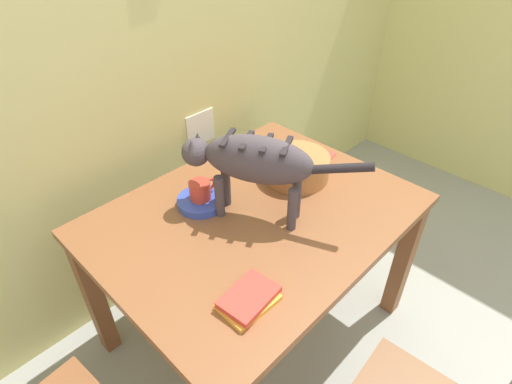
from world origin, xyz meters
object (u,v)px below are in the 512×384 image
object	(u,v)px
saucer_bowl	(201,201)
cat	(253,162)
book_stack	(249,299)
wicker_basket	(297,166)
magazine	(304,161)
dining_table	(256,229)
coffee_mug	(200,190)

from	to	relation	value
saucer_bowl	cat	bearing A→B (deg)	-61.90
saucer_bowl	book_stack	xyz separation A→B (m)	(-0.21, -0.48, 0.00)
book_stack	wicker_basket	size ratio (longest dim) A/B	0.67
saucer_bowl	magazine	world-z (taller)	saucer_bowl
wicker_basket	dining_table	bearing A→B (deg)	-171.72
dining_table	magazine	xyz separation A→B (m)	(0.42, 0.09, 0.09)
cat	magazine	xyz separation A→B (m)	(0.44, 0.09, -0.24)
dining_table	saucer_bowl	bearing A→B (deg)	121.89
dining_table	saucer_bowl	size ratio (longest dim) A/B	6.43
saucer_bowl	magazine	xyz separation A→B (m)	(0.54, -0.10, -0.01)
cat	magazine	size ratio (longest dim) A/B	2.18
book_stack	dining_table	bearing A→B (deg)	41.30
magazine	book_stack	bearing A→B (deg)	-163.80
coffee_mug	book_stack	world-z (taller)	coffee_mug
saucer_bowl	book_stack	distance (m)	0.53
dining_table	wicker_basket	xyz separation A→B (m)	(0.30, 0.04, 0.14)
book_stack	coffee_mug	bearing A→B (deg)	66.11
cat	wicker_basket	bearing A→B (deg)	-20.26
dining_table	coffee_mug	distance (m)	0.28
dining_table	coffee_mug	bearing A→B (deg)	121.15
magazine	cat	bearing A→B (deg)	-178.75
magazine	coffee_mug	bearing A→B (deg)	158.67
dining_table	book_stack	xyz separation A→B (m)	(-0.33, -0.29, 0.11)
cat	book_stack	size ratio (longest dim) A/B	3.28
cat	dining_table	bearing A→B (deg)	-28.07
magazine	saucer_bowl	bearing A→B (deg)	158.74
coffee_mug	book_stack	size ratio (longest dim) A/B	0.65
dining_table	wicker_basket	bearing A→B (deg)	8.28
wicker_basket	saucer_bowl	bearing A→B (deg)	160.34
dining_table	magazine	distance (m)	0.44
cat	coffee_mug	distance (m)	0.28
book_stack	wicker_basket	world-z (taller)	wicker_basket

